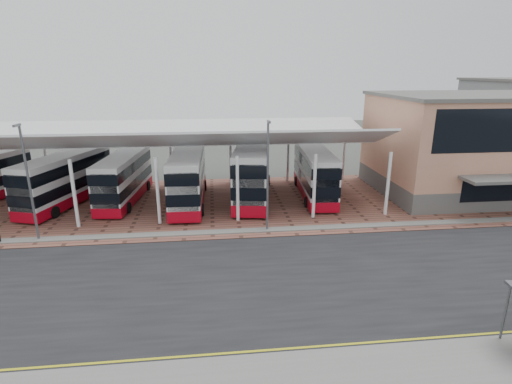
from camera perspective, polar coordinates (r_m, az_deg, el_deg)
ground at (r=23.66m, az=-1.15°, el=-11.58°), size 140.00×140.00×0.00m
road at (r=22.79m, az=-0.91°, el=-12.76°), size 120.00×14.00×0.02m
forecourt at (r=35.73m, az=0.13°, el=-1.36°), size 72.00×16.00×0.06m
north_kerb at (r=29.21m, az=-2.27°, el=-5.63°), size 120.00×0.80×0.14m
yellow_line_near at (r=17.86m, az=1.07°, el=-22.30°), size 120.00×0.12×0.01m
yellow_line_far at (r=18.09m, az=0.94°, el=-21.70°), size 120.00×0.12×0.01m
canopy at (r=35.30m, az=-13.17°, el=7.61°), size 37.00×11.63×7.07m
terminal at (r=43.11m, az=29.11°, el=6.04°), size 18.40×14.40×9.25m
lamp_west at (r=30.38m, az=-29.76°, el=1.50°), size 0.16×0.90×8.07m
lamp_east at (r=28.10m, az=1.69°, el=2.69°), size 0.16×0.90×8.07m
bus_1 at (r=38.18m, az=-25.59°, el=1.56°), size 5.46×10.78×4.34m
bus_2 at (r=37.13m, az=-18.30°, el=1.85°), size 3.34×10.29×4.17m
bus_3 at (r=35.24m, az=-9.66°, el=2.02°), size 2.97×11.10×4.55m
bus_4 at (r=36.19m, az=-0.48°, el=2.99°), size 4.60×12.30×4.95m
bus_5 at (r=37.11m, az=8.35°, el=2.68°), size 3.22×10.67×4.33m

